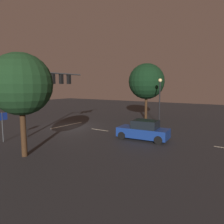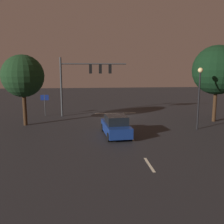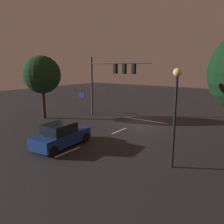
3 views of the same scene
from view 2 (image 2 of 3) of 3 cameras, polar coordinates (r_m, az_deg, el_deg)
The scene contains 11 objects.
ground_plane at distance 30.29m, azimuth 0.92°, elevation -0.51°, with size 80.00×80.00×0.00m, color #232326.
traffic_signal_assembly at distance 29.16m, azimuth -5.99°, elevation 8.24°, with size 7.42×0.47×6.57m.
lane_dash_far at distance 26.40m, azimuth 1.95°, elevation -2.06°, with size 2.20×0.16×0.01m, color beige.
lane_dash_mid at distance 20.64m, azimuth 4.23°, elevation -5.50°, with size 2.20×0.16×0.01m, color beige.
lane_dash_near at distance 15.06m, azimuth 8.30°, elevation -11.51°, with size 2.20×0.16×0.01m, color beige.
stop_bar at distance 31.02m, azimuth 0.75°, elevation -0.25°, with size 5.00×0.16×0.01m, color beige.
car_approaching at distance 20.72m, azimuth 0.88°, elevation -3.15°, with size 2.20×4.48×1.70m.
street_lamp_left_kerb at distance 23.71m, azimuth 18.88°, elevation 5.27°, with size 0.44×0.44×5.45m.
route_sign at distance 29.97m, azimuth -14.74°, elevation 2.49°, with size 0.90×0.09×2.46m.
tree_left_near at distance 27.87m, azimuth 22.34°, elevation 8.62°, with size 4.90×4.90×7.67m.
tree_right_near at distance 25.43m, azimuth -19.23°, elevation 7.54°, with size 3.94×3.94×6.66m.
Camera 2 is at (3.55, 29.58, 5.48)m, focal length 41.10 mm.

